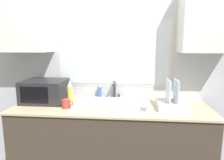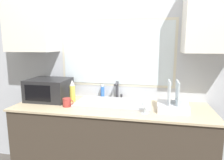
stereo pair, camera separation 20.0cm
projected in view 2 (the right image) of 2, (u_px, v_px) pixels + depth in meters
name	position (u px, v px, depth m)	size (l,w,h in m)	color
countertop	(111.00, 146.00, 2.17)	(2.03, 0.67, 0.92)	#42382D
wall_back	(116.00, 58.00, 2.31)	(6.00, 0.38, 2.60)	silver
sink_basin	(113.00, 103.00, 2.12)	(0.78, 0.41, 0.03)	#B2B2B7
faucet	(117.00, 89.00, 2.31)	(0.08, 0.16, 0.21)	#333338
microwave	(49.00, 89.00, 2.29)	(0.46, 0.38, 0.24)	#232326
dish_rack	(174.00, 104.00, 1.92)	(0.29, 0.27, 0.29)	silver
spray_bottle	(72.00, 91.00, 2.23)	(0.06, 0.06, 0.25)	#D8CC4C
soap_bottle	(103.00, 92.00, 2.36)	(0.04, 0.04, 0.17)	blue
mug_near_sink	(67.00, 102.00, 2.05)	(0.12, 0.08, 0.09)	#A53833
wine_glass	(145.00, 102.00, 1.83)	(0.07, 0.07, 0.15)	silver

